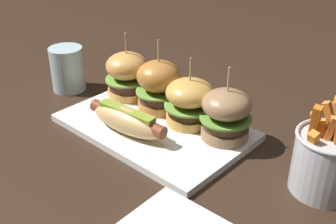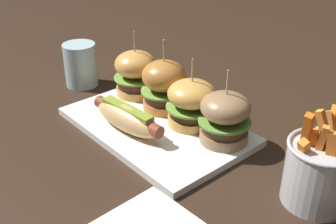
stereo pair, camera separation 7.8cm
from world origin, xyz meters
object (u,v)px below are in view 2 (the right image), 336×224
at_px(slider_center_right, 191,102).
at_px(hot_dog, 127,117).
at_px(platter_main, 156,126).
at_px(slider_center_left, 164,85).
at_px(slider_far_right, 225,117).
at_px(slider_far_left, 136,73).
at_px(fries_bucket, 319,171).
at_px(water_glass, 81,65).

bearing_deg(slider_center_right, hot_dog, -120.19).
relative_size(platter_main, slider_center_left, 2.43).
relative_size(slider_center_left, slider_far_right, 1.08).
bearing_deg(slider_far_left, slider_far_right, 0.53).
xyz_separation_m(slider_far_left, slider_center_right, (0.18, 0.00, -0.00)).
bearing_deg(hot_dog, fries_bucket, 17.09).
distance_m(slider_far_left, slider_far_right, 0.26).
bearing_deg(platter_main, slider_far_right, 22.77).
distance_m(platter_main, hot_dog, 0.07).
height_order(slider_far_right, water_glass, slider_far_right).
height_order(platter_main, slider_center_right, slider_center_right).
relative_size(hot_dog, fries_bucket, 1.17).
height_order(platter_main, slider_far_right, slider_far_right).
height_order(platter_main, hot_dog, hot_dog).
distance_m(hot_dog, slider_center_right, 0.13).
bearing_deg(fries_bucket, slider_center_right, 179.39).
height_order(slider_center_right, water_glass, slider_center_right).
bearing_deg(platter_main, slider_center_left, 125.58).
height_order(platter_main, slider_center_left, slider_center_left).
bearing_deg(slider_center_right, slider_far_left, -179.98).
xyz_separation_m(slider_far_right, water_glass, (-0.41, -0.05, -0.01)).
bearing_deg(hot_dog, slider_center_left, 101.04).
height_order(slider_center_left, water_glass, slider_center_left).
xyz_separation_m(slider_center_left, water_glass, (-0.24, -0.05, -0.02)).
xyz_separation_m(hot_dog, slider_far_left, (-0.11, 0.11, 0.02)).
distance_m(slider_far_left, slider_center_left, 0.09).
distance_m(slider_center_left, fries_bucket, 0.36).
distance_m(slider_far_left, slider_center_right, 0.18).
height_order(platter_main, slider_far_left, slider_far_left).
height_order(slider_center_left, slider_far_right, slider_center_left).
distance_m(slider_far_left, water_glass, 0.16).
xyz_separation_m(slider_center_right, slider_far_right, (0.08, 0.00, 0.00)).
bearing_deg(water_glass, platter_main, -0.14).
distance_m(slider_center_left, slider_center_right, 0.08).
relative_size(platter_main, slider_far_left, 2.53).
bearing_deg(fries_bucket, hot_dog, -162.91).
distance_m(hot_dog, slider_far_left, 0.16).
xyz_separation_m(slider_center_left, fries_bucket, (0.36, -0.00, -0.01)).
bearing_deg(slider_center_left, platter_main, -54.42).
bearing_deg(platter_main, fries_bucket, 8.63).
distance_m(hot_dog, water_glass, 0.27).
distance_m(slider_center_left, slider_far_right, 0.17).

